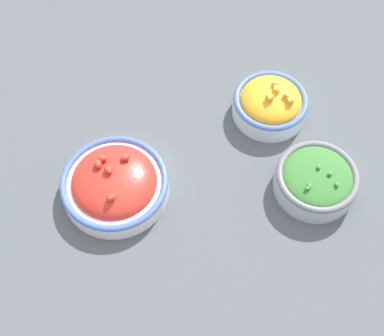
{
  "coord_description": "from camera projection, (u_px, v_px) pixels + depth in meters",
  "views": [
    {
      "loc": [
        0.23,
        0.4,
        0.82
      ],
      "look_at": [
        0.0,
        0.0,
        0.03
      ],
      "focal_mm": 50.0,
      "sensor_mm": 36.0,
      "label": 1
    }
  ],
  "objects": [
    {
      "name": "bowl_cherry_tomatoes",
      "position": [
        115.0,
        184.0,
        0.9
      ],
      "size": [
        0.18,
        0.18,
        0.07
      ],
      "color": "white",
      "rests_on": "ground_plane"
    },
    {
      "name": "bowl_squash",
      "position": [
        270.0,
        103.0,
        0.98
      ],
      "size": [
        0.14,
        0.14,
        0.07
      ],
      "color": "silver",
      "rests_on": "ground_plane"
    },
    {
      "name": "bowl_broccoli",
      "position": [
        316.0,
        179.0,
        0.9
      ],
      "size": [
        0.14,
        0.14,
        0.06
      ],
      "color": "#B2C1CC",
      "rests_on": "ground_plane"
    },
    {
      "name": "ground_plane",
      "position": [
        192.0,
        177.0,
        0.94
      ],
      "size": [
        3.0,
        3.0,
        0.0
      ],
      "primitive_type": "plane",
      "color": "#4C5156"
    }
  ]
}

